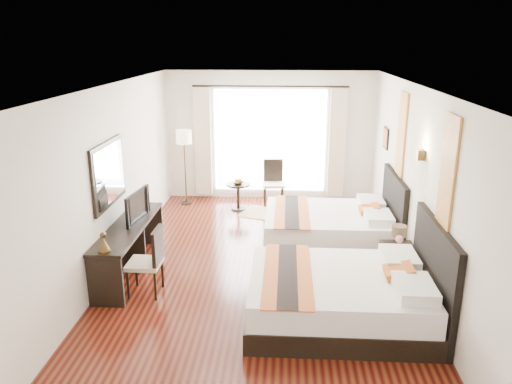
# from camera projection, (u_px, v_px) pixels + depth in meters

# --- Properties ---
(floor) EXTENTS (4.50, 7.50, 0.01)m
(floor) POSITION_uv_depth(u_px,v_px,m) (261.00, 271.00, 7.69)
(floor) COLOR #330A09
(floor) RESTS_ON ground
(ceiling) EXTENTS (4.50, 7.50, 0.02)m
(ceiling) POSITION_uv_depth(u_px,v_px,m) (261.00, 87.00, 6.87)
(ceiling) COLOR white
(ceiling) RESTS_ON wall_headboard
(wall_headboard) EXTENTS (0.01, 7.50, 2.80)m
(wall_headboard) POSITION_uv_depth(u_px,v_px,m) (417.00, 187.00, 7.15)
(wall_headboard) COLOR silver
(wall_headboard) RESTS_ON floor
(wall_desk) EXTENTS (0.01, 7.50, 2.80)m
(wall_desk) POSITION_uv_depth(u_px,v_px,m) (110.00, 182.00, 7.41)
(wall_desk) COLOR silver
(wall_desk) RESTS_ON floor
(wall_window) EXTENTS (4.50, 0.01, 2.80)m
(wall_window) POSITION_uv_depth(u_px,v_px,m) (270.00, 136.00, 10.85)
(wall_window) COLOR silver
(wall_window) RESTS_ON floor
(wall_entry) EXTENTS (4.50, 0.01, 2.80)m
(wall_entry) POSITION_uv_depth(u_px,v_px,m) (234.00, 324.00, 3.71)
(wall_entry) COLOR silver
(wall_entry) RESTS_ON floor
(window_glass) EXTENTS (2.40, 0.02, 2.20)m
(window_glass) POSITION_uv_depth(u_px,v_px,m) (270.00, 141.00, 10.87)
(window_glass) COLOR white
(window_glass) RESTS_ON wall_window
(sheer_curtain) EXTENTS (2.30, 0.02, 2.10)m
(sheer_curtain) POSITION_uv_depth(u_px,v_px,m) (270.00, 142.00, 10.81)
(sheer_curtain) COLOR white
(sheer_curtain) RESTS_ON wall_window
(drape_left) EXTENTS (0.35, 0.14, 2.35)m
(drape_left) POSITION_uv_depth(u_px,v_px,m) (203.00, 142.00, 10.86)
(drape_left) COLOR beige
(drape_left) RESTS_ON floor
(drape_right) EXTENTS (0.35, 0.14, 2.35)m
(drape_right) POSITION_uv_depth(u_px,v_px,m) (337.00, 144.00, 10.69)
(drape_right) COLOR beige
(drape_right) RESTS_ON floor
(art_panel_near) EXTENTS (0.03, 0.50, 1.35)m
(art_panel_near) POSITION_uv_depth(u_px,v_px,m) (448.00, 173.00, 5.75)
(art_panel_near) COLOR maroon
(art_panel_near) RESTS_ON wall_headboard
(art_panel_far) EXTENTS (0.03, 0.50, 1.35)m
(art_panel_far) POSITION_uv_depth(u_px,v_px,m) (402.00, 134.00, 8.09)
(art_panel_far) COLOR maroon
(art_panel_far) RESTS_ON wall_headboard
(wall_sconce) EXTENTS (0.10, 0.14, 0.14)m
(wall_sconce) POSITION_uv_depth(u_px,v_px,m) (420.00, 155.00, 6.79)
(wall_sconce) COLOR #413117
(wall_sconce) RESTS_ON wall_headboard
(mirror_frame) EXTENTS (0.04, 1.25, 0.95)m
(mirror_frame) POSITION_uv_depth(u_px,v_px,m) (108.00, 174.00, 7.26)
(mirror_frame) COLOR black
(mirror_frame) RESTS_ON wall_desk
(mirror_glass) EXTENTS (0.01, 1.12, 0.82)m
(mirror_glass) POSITION_uv_depth(u_px,v_px,m) (110.00, 174.00, 7.26)
(mirror_glass) COLOR white
(mirror_glass) RESTS_ON mirror_frame
(bed_near) EXTENTS (2.33, 1.81, 1.31)m
(bed_near) POSITION_uv_depth(u_px,v_px,m) (346.00, 295.00, 6.29)
(bed_near) COLOR black
(bed_near) RESTS_ON floor
(bed_far) EXTENTS (2.24, 1.74, 1.26)m
(bed_far) POSITION_uv_depth(u_px,v_px,m) (333.00, 226.00, 8.63)
(bed_far) COLOR black
(bed_far) RESTS_ON floor
(nightstand) EXTENTS (0.46, 0.57, 0.55)m
(nightstand) POSITION_uv_depth(u_px,v_px,m) (397.00, 265.00, 7.28)
(nightstand) COLOR black
(nightstand) RESTS_ON floor
(table_lamp) EXTENTS (0.21, 0.21, 0.34)m
(table_lamp) POSITION_uv_depth(u_px,v_px,m) (399.00, 233.00, 7.26)
(table_lamp) COLOR black
(table_lamp) RESTS_ON nightstand
(vase) EXTENTS (0.15, 0.15, 0.12)m
(vase) POSITION_uv_depth(u_px,v_px,m) (398.00, 250.00, 7.08)
(vase) COLOR black
(vase) RESTS_ON nightstand
(console_desk) EXTENTS (0.50, 2.20, 0.76)m
(console_desk) POSITION_uv_depth(u_px,v_px,m) (130.00, 248.00, 7.59)
(console_desk) COLOR black
(console_desk) RESTS_ON floor
(television) EXTENTS (0.21, 0.82, 0.47)m
(television) POSITION_uv_depth(u_px,v_px,m) (133.00, 205.00, 7.63)
(television) COLOR black
(television) RESTS_ON console_desk
(bronze_figurine) EXTENTS (0.19, 0.19, 0.25)m
(bronze_figurine) POSITION_uv_depth(u_px,v_px,m) (104.00, 244.00, 6.49)
(bronze_figurine) COLOR #413117
(bronze_figurine) RESTS_ON console_desk
(desk_chair) EXTENTS (0.46, 0.46, 0.97)m
(desk_chair) POSITION_uv_depth(u_px,v_px,m) (147.00, 274.00, 6.95)
(desk_chair) COLOR beige
(desk_chair) RESTS_ON floor
(floor_lamp) EXTENTS (0.32, 0.32, 1.61)m
(floor_lamp) POSITION_uv_depth(u_px,v_px,m) (184.00, 142.00, 10.46)
(floor_lamp) COLOR black
(floor_lamp) RESTS_ON floor
(side_table) EXTENTS (0.48, 0.48, 0.56)m
(side_table) POSITION_uv_depth(u_px,v_px,m) (238.00, 197.00, 10.40)
(side_table) COLOR black
(side_table) RESTS_ON floor
(fruit_bowl) EXTENTS (0.29, 0.29, 0.05)m
(fruit_bowl) POSITION_uv_depth(u_px,v_px,m) (238.00, 183.00, 10.28)
(fruit_bowl) COLOR #49321A
(fruit_bowl) RESTS_ON side_table
(window_chair) EXTENTS (0.48, 0.48, 0.96)m
(window_chair) POSITION_uv_depth(u_px,v_px,m) (273.00, 191.00, 10.74)
(window_chair) COLOR beige
(window_chair) RESTS_ON floor
(jute_rug) EXTENTS (1.32, 1.10, 0.01)m
(jute_rug) POSITION_uv_depth(u_px,v_px,m) (269.00, 214.00, 10.19)
(jute_rug) COLOR tan
(jute_rug) RESTS_ON floor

